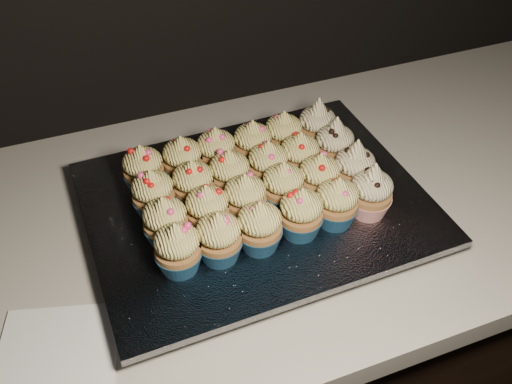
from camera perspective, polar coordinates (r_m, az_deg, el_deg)
cabinet at (r=1.27m, az=-2.47°, el=-17.47°), size 2.40×0.60×0.86m
worktop at (r=0.91m, az=-3.28°, el=-2.97°), size 2.44×0.64×0.04m
napkin at (r=0.77m, az=-19.31°, el=-15.21°), size 0.18×0.18×0.00m
baking_tray at (r=0.88m, az=-0.00°, el=-1.88°), size 0.47×0.36×0.02m
foil_lining at (r=0.87m, az=-0.00°, el=-1.07°), size 0.51×0.40×0.01m
cupcake_0 at (r=0.75m, az=-7.83°, el=-5.62°), size 0.06×0.06×0.08m
cupcake_1 at (r=0.76m, az=-3.72°, el=-4.57°), size 0.06×0.06×0.08m
cupcake_2 at (r=0.77m, az=0.36°, el=-3.49°), size 0.06×0.06×0.08m
cupcake_3 at (r=0.79m, az=4.52°, el=-2.13°), size 0.06×0.06×0.08m
cupcake_4 at (r=0.81m, az=8.07°, el=-1.05°), size 0.06×0.06×0.08m
cupcake_5 at (r=0.84m, az=11.44°, el=-0.01°), size 0.06×0.06×0.10m
cupcake_6 at (r=0.79m, az=-9.03°, el=-2.97°), size 0.06×0.06×0.08m
cupcake_7 at (r=0.80m, az=-4.87°, el=-1.79°), size 0.06×0.06×0.08m
cupcake_8 at (r=0.81m, az=-1.09°, el=-0.67°), size 0.06×0.06×0.08m
cupcake_9 at (r=0.83m, az=2.72°, el=0.56°), size 0.06×0.06×0.08m
cupcake_10 at (r=0.85m, az=6.33°, el=1.43°), size 0.06×0.06×0.08m
cupcake_11 at (r=0.87m, az=9.80°, el=2.37°), size 0.06×0.06×0.10m
cupcake_12 at (r=0.83m, az=-10.22°, el=-0.22°), size 0.06×0.06×0.08m
cupcake_13 at (r=0.84m, az=-6.26°, el=0.75°), size 0.06×0.06×0.08m
cupcake_14 at (r=0.85m, az=-2.65°, el=1.80°), size 0.06×0.06×0.08m
cupcake_15 at (r=0.87m, az=1.21°, el=2.72°), size 0.06×0.06×0.08m
cupcake_16 at (r=0.89m, az=4.38°, el=3.60°), size 0.06×0.06×0.08m
cupcake_17 at (r=0.91m, az=7.85°, el=4.69°), size 0.06×0.06×0.10m
cupcake_18 at (r=0.88m, az=-11.18°, el=2.22°), size 0.06×0.06×0.08m
cupcake_19 at (r=0.89m, az=-7.33°, el=3.17°), size 0.06×0.06×0.08m
cupcake_20 at (r=0.90m, az=-3.99°, el=4.08°), size 0.06×0.06×0.08m
cupcake_21 at (r=0.91m, az=-0.32°, el=4.80°), size 0.06×0.06×0.08m
cupcake_22 at (r=0.93m, az=2.76°, el=5.73°), size 0.06×0.06×0.08m
cupcake_23 at (r=0.95m, az=6.13°, el=6.61°), size 0.06×0.06×0.10m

